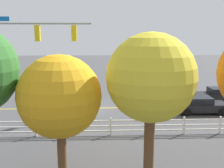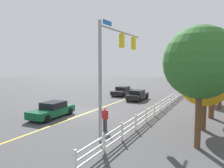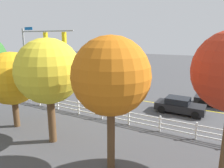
% 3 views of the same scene
% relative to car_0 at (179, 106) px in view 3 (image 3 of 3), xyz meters
% --- Properties ---
extents(ground_plane, '(120.00, 120.00, 0.00)m').
position_rel_car_0_xyz_m(ground_plane, '(9.34, -1.73, -0.66)').
color(ground_plane, '#444447').
extents(lane_center_stripe, '(28.00, 0.16, 0.01)m').
position_rel_car_0_xyz_m(lane_center_stripe, '(5.34, -1.73, -0.66)').
color(lane_center_stripe, gold).
rests_on(lane_center_stripe, ground_plane).
extents(signal_assembly, '(6.63, 0.38, 7.43)m').
position_rel_car_0_xyz_m(signal_assembly, '(13.23, 3.23, 4.52)').
color(signal_assembly, gray).
rests_on(signal_assembly, ground_plane).
extents(car_0, '(4.11, 1.87, 1.36)m').
position_rel_car_0_xyz_m(car_0, '(0.00, 0.00, 0.00)').
color(car_0, black).
rests_on(car_0, ground_plane).
extents(car_1, '(4.57, 1.89, 1.33)m').
position_rel_car_0_xyz_m(car_1, '(-3.13, -3.60, -0.01)').
color(car_1, black).
rests_on(car_1, ground_plane).
extents(car_2, '(4.62, 2.01, 1.37)m').
position_rel_car_0_xyz_m(car_2, '(12.12, -3.53, -0.00)').
color(car_2, '#0C4C2D').
rests_on(car_2, ground_plane).
extents(pedestrian, '(0.37, 0.46, 1.69)m').
position_rel_car_0_xyz_m(pedestrian, '(13.31, 2.50, 0.27)').
color(pedestrian, '#3F3F42').
rests_on(pedestrian, ground_plane).
extents(white_rail_fence, '(26.10, 0.10, 1.15)m').
position_rel_car_0_xyz_m(white_rail_fence, '(6.34, 4.42, -0.06)').
color(white_rail_fence, white).
rests_on(white_rail_fence, ground_plane).
extents(tree_1, '(3.74, 3.74, 5.48)m').
position_rel_car_0_xyz_m(tree_1, '(9.93, 8.68, 2.94)').
color(tree_1, brown).
rests_on(tree_1, ground_plane).
extents(tree_3, '(3.69, 3.69, 6.56)m').
position_rel_car_0_xyz_m(tree_3, '(1.39, 9.68, 4.03)').
color(tree_3, brown).
rests_on(tree_3, ground_plane).
extents(tree_4, '(3.88, 3.88, 6.44)m').
position_rel_car_0_xyz_m(tree_4, '(5.95, 9.07, 3.80)').
color(tree_4, brown).
rests_on(tree_4, ground_plane).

